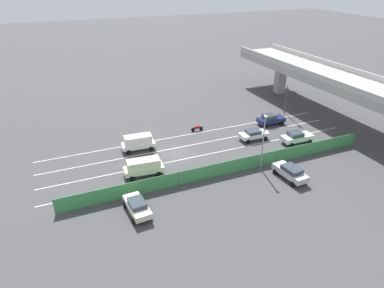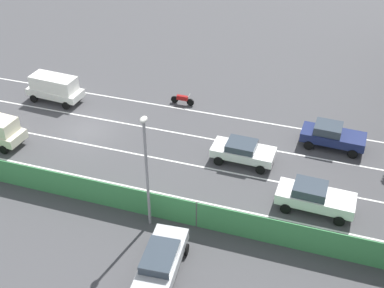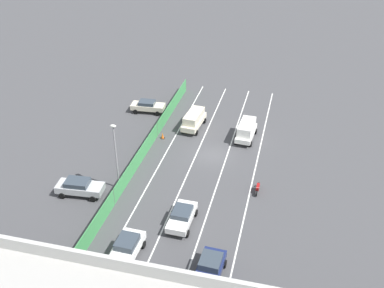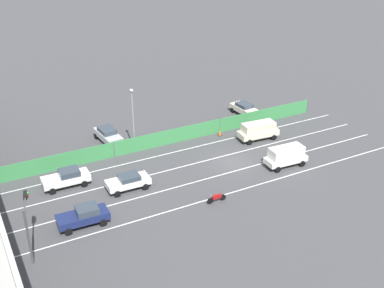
# 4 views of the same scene
# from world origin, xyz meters

# --- Properties ---
(ground_plane) EXTENTS (300.00, 300.00, 0.00)m
(ground_plane) POSITION_xyz_m (0.00, 0.00, 0.00)
(ground_plane) COLOR #424244
(lane_line_left_edge) EXTENTS (0.14, 44.18, 0.01)m
(lane_line_left_edge) POSITION_xyz_m (-5.09, 4.09, 0.00)
(lane_line_left_edge) COLOR silver
(lane_line_left_edge) RESTS_ON ground
(lane_line_mid_left) EXTENTS (0.14, 44.18, 0.01)m
(lane_line_mid_left) POSITION_xyz_m (-1.70, 4.09, 0.00)
(lane_line_mid_left) COLOR silver
(lane_line_mid_left) RESTS_ON ground
(lane_line_mid_right) EXTENTS (0.14, 44.18, 0.01)m
(lane_line_mid_right) POSITION_xyz_m (1.70, 4.09, 0.00)
(lane_line_mid_right) COLOR silver
(lane_line_mid_right) RESTS_ON ground
(lane_line_right_edge) EXTENTS (0.14, 44.18, 0.01)m
(lane_line_right_edge) POSITION_xyz_m (5.09, 4.09, 0.00)
(lane_line_right_edge) COLOR silver
(lane_line_right_edge) RESTS_ON ground
(elevated_overpass) EXTENTS (50.72, 8.05, 7.92)m
(elevated_overpass) POSITION_xyz_m (0.00, 28.18, 6.23)
(elevated_overpass) COLOR #A09E99
(elevated_overpass) RESTS_ON ground
(green_fence) EXTENTS (0.10, 40.28, 1.79)m
(green_fence) POSITION_xyz_m (7.17, 4.09, 0.89)
(green_fence) COLOR #3D8E4C
(green_fence) RESTS_ON ground
(car_sedan_white) EXTENTS (2.14, 4.25, 1.51)m
(car_sedan_white) POSITION_xyz_m (0.23, 11.84, 0.86)
(car_sedan_white) COLOR white
(car_sedan_white) RESTS_ON ground
(car_sedan_navy) EXTENTS (2.21, 4.46, 1.71)m
(car_sedan_navy) POSITION_xyz_m (-3.47, 17.34, 0.92)
(car_sedan_navy) COLOR navy
(car_sedan_navy) RESTS_ON ground
(car_hatchback_white) EXTENTS (2.18, 4.62, 1.71)m
(car_hatchback_white) POSITION_xyz_m (3.56, 16.94, 0.93)
(car_hatchback_white) COLOR silver
(car_hatchback_white) RESTS_ON ground
(car_van_white) EXTENTS (2.23, 4.59, 2.16)m
(car_van_white) POSITION_xyz_m (-3.20, -4.49, 1.22)
(car_van_white) COLOR silver
(car_van_white) RESTS_ON ground
(car_van_cream) EXTENTS (2.34, 4.88, 2.09)m
(car_van_cream) POSITION_xyz_m (3.43, -5.60, 1.19)
(car_van_cream) COLOR beige
(car_van_cream) RESTS_ON ground
(motorcycle) EXTENTS (0.60, 1.95, 0.93)m
(motorcycle) POSITION_xyz_m (-5.80, 5.48, 0.46)
(motorcycle) COLOR black
(motorcycle) RESTS_ON ground
(parked_sedan_cream) EXTENTS (4.46, 2.21, 1.57)m
(parked_sedan_cream) POSITION_xyz_m (10.30, -8.25, 0.89)
(parked_sedan_cream) COLOR beige
(parked_sedan_cream) RESTS_ON ground
(parked_wagon_silver) EXTENTS (4.70, 2.33, 1.65)m
(parked_wagon_silver) POSITION_xyz_m (11.03, 10.12, 0.93)
(parked_wagon_silver) COLOR #B2B5B7
(parked_wagon_silver) RESTS_ON ground
(traffic_light) EXTENTS (3.19, 0.99, 4.90)m
(traffic_light) POSITION_xyz_m (-5.44, 22.12, 3.50)
(traffic_light) COLOR #47474C
(traffic_light) RESTS_ON ground
(street_lamp) EXTENTS (0.60, 0.36, 7.21)m
(street_lamp) POSITION_xyz_m (7.76, 8.15, 4.37)
(street_lamp) COLOR gray
(street_lamp) RESTS_ON ground
(traffic_cone) EXTENTS (0.47, 0.47, 0.74)m
(traffic_cone) POSITION_xyz_m (6.41, -2.19, 0.35)
(traffic_cone) COLOR orange
(traffic_cone) RESTS_ON ground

